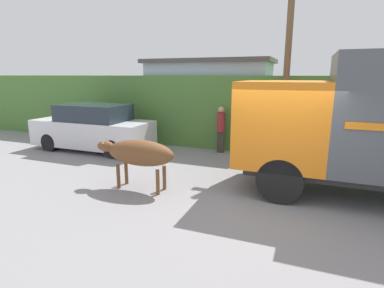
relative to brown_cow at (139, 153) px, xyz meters
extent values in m
plane|color=gray|center=(3.26, 0.46, -0.92)|extent=(60.00, 60.00, 0.00)
cube|color=#4C7A38|center=(3.26, 7.93, 0.46)|extent=(32.00, 6.72, 2.78)
cube|color=#99ADB7|center=(-0.14, 5.98, 0.71)|extent=(4.88, 2.40, 3.27)
cube|color=#4C4742|center=(-0.14, 5.98, 2.42)|extent=(5.18, 2.70, 0.16)
cube|color=orange|center=(3.24, 1.40, 0.75)|extent=(2.02, 2.25, 1.97)
cube|color=#232D38|center=(2.21, 1.40, 1.11)|extent=(0.04, 1.91, 0.69)
cylinder|color=black|center=(3.35, 0.52, -0.41)|extent=(1.03, 0.49, 1.03)
ellipsoid|color=brown|center=(0.05, 0.00, 0.01)|extent=(1.79, 0.64, 0.64)
ellipsoid|color=brown|center=(-0.97, 0.00, 0.09)|extent=(0.48, 0.28, 0.28)
cone|color=#B7AD93|center=(-0.97, -0.11, 0.23)|extent=(0.06, 0.06, 0.11)
cone|color=#B7AD93|center=(-0.97, 0.11, 0.23)|extent=(0.06, 0.06, 0.11)
cylinder|color=brown|center=(-0.51, -0.18, -0.62)|extent=(0.09, 0.09, 0.61)
cylinder|color=brown|center=(-0.51, 0.18, -0.62)|extent=(0.09, 0.09, 0.61)
cylinder|color=brown|center=(0.60, -0.18, -0.62)|extent=(0.09, 0.09, 0.61)
cylinder|color=brown|center=(0.60, 0.18, -0.62)|extent=(0.09, 0.09, 0.61)
cube|color=silver|center=(-3.75, 2.87, -0.26)|extent=(4.58, 1.71, 0.96)
cube|color=#232D38|center=(-3.63, 2.87, 0.51)|extent=(2.52, 1.57, 0.60)
cylinder|color=black|center=(-5.17, 2.15, -0.59)|extent=(0.66, 0.27, 0.66)
cylinder|color=black|center=(-2.33, 2.15, -0.59)|extent=(0.66, 0.27, 0.66)
cube|color=#38332D|center=(0.89, 4.26, -0.53)|extent=(0.27, 0.20, 0.79)
cylinder|color=maroon|center=(0.89, 4.26, 0.20)|extent=(0.34, 0.34, 0.68)
sphere|color=tan|center=(0.89, 4.26, 0.66)|extent=(0.23, 0.23, 0.23)
cylinder|color=brown|center=(3.05, 4.34, 2.36)|extent=(0.21, 0.21, 6.57)
camera|label=1|loc=(3.81, -6.16, 1.88)|focal=28.00mm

